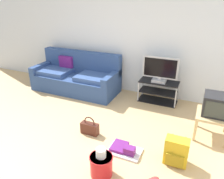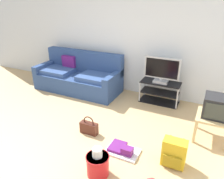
# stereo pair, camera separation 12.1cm
# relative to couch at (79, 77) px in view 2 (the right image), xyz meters

# --- Properties ---
(ground_plane) EXTENTS (9.00, 9.80, 0.02)m
(ground_plane) POSITION_rel_couch_xyz_m (1.04, -1.94, -0.34)
(ground_plane) COLOR tan
(wall_back) EXTENTS (9.00, 0.10, 2.70)m
(wall_back) POSITION_rel_couch_xyz_m (1.04, 0.51, 1.02)
(wall_back) COLOR silver
(wall_back) RESTS_ON ground_plane
(couch) EXTENTS (2.05, 0.85, 0.91)m
(couch) POSITION_rel_couch_xyz_m (0.00, 0.00, 0.00)
(couch) COLOR navy
(couch) RESTS_ON ground_plane
(tv_stand) EXTENTS (0.82, 0.38, 0.47)m
(tv_stand) POSITION_rel_couch_xyz_m (1.95, 0.17, -0.09)
(tv_stand) COLOR black
(tv_stand) RESTS_ON ground_plane
(flat_tv) EXTENTS (0.72, 0.22, 0.53)m
(flat_tv) POSITION_rel_couch_xyz_m (1.95, 0.15, 0.40)
(flat_tv) COLOR #B2B2B7
(flat_tv) RESTS_ON tv_stand
(side_table) EXTENTS (0.52, 0.52, 0.41)m
(side_table) POSITION_rel_couch_xyz_m (3.04, -0.75, 0.02)
(side_table) COLOR tan
(side_table) RESTS_ON ground_plane
(crt_tv) EXTENTS (0.38, 0.39, 0.33)m
(crt_tv) POSITION_rel_couch_xyz_m (3.04, -0.73, 0.25)
(crt_tv) COLOR #232326
(crt_tv) RESTS_ON side_table
(backpack) EXTENTS (0.31, 0.25, 0.39)m
(backpack) POSITION_rel_couch_xyz_m (2.61, -1.61, -0.13)
(backpack) COLOR gold
(backpack) RESTS_ON ground_plane
(handbag) EXTENTS (0.30, 0.12, 0.32)m
(handbag) POSITION_rel_couch_xyz_m (1.19, -1.49, -0.22)
(handbag) COLOR #4C2319
(handbag) RESTS_ON ground_plane
(cleaning_bucket) EXTENTS (0.30, 0.30, 0.41)m
(cleaning_bucket) POSITION_rel_couch_xyz_m (1.77, -2.22, -0.16)
(cleaning_bucket) COLOR red
(cleaning_bucket) RESTS_ON ground_plane
(floor_tray) EXTENTS (0.49, 0.33, 0.14)m
(floor_tray) POSITION_rel_couch_xyz_m (1.89, -1.69, -0.29)
(floor_tray) COLOR silver
(floor_tray) RESTS_ON ground_plane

